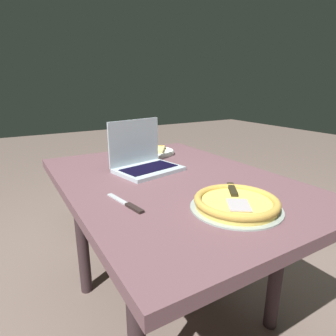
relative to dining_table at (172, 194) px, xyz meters
name	(u,v)px	position (x,y,z in m)	size (l,w,h in m)	color
ground_plane	(171,306)	(0.00, 0.00, -0.63)	(12.00, 12.00, 0.00)	#736157
dining_table	(172,194)	(0.00, 0.00, 0.00)	(1.31, 0.92, 0.71)	brown
laptop	(144,160)	(-0.18, -0.05, 0.13)	(0.28, 0.34, 0.24)	#AFBFC9
pizza_plate	(156,151)	(-0.45, 0.16, 0.09)	(0.23, 0.23, 0.04)	white
pizza_tray	(236,203)	(0.39, 0.02, 0.10)	(0.31, 0.31, 0.04)	#99A9A1
table_knife	(128,205)	(0.18, -0.29, 0.08)	(0.22, 0.06, 0.01)	#B0B8BD
chair_near	(108,169)	(-1.04, 0.05, -0.16)	(0.46, 0.46, 0.82)	brown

